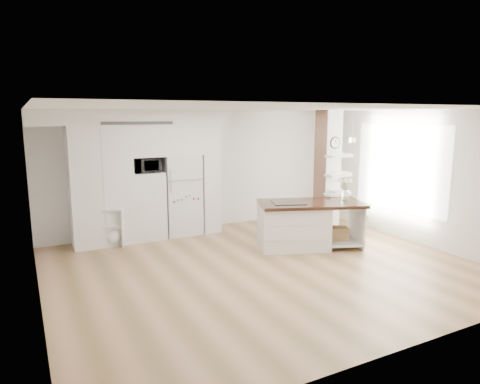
# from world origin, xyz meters

# --- Properties ---
(floor) EXTENTS (7.00, 6.00, 0.01)m
(floor) POSITION_xyz_m (0.00, 0.00, 0.00)
(floor) COLOR tan
(floor) RESTS_ON ground
(room) EXTENTS (7.04, 6.04, 2.72)m
(room) POSITION_xyz_m (0.00, 0.00, 1.86)
(room) COLOR white
(room) RESTS_ON ground
(cabinet_wall) EXTENTS (4.00, 0.71, 2.70)m
(cabinet_wall) POSITION_xyz_m (-1.45, 2.67, 1.51)
(cabinet_wall) COLOR white
(cabinet_wall) RESTS_ON floor
(refrigerator) EXTENTS (0.78, 0.69, 1.75)m
(refrigerator) POSITION_xyz_m (-0.53, 2.68, 0.88)
(refrigerator) COLOR white
(refrigerator) RESTS_ON floor
(column) EXTENTS (0.69, 0.90, 2.70)m
(column) POSITION_xyz_m (2.38, 1.13, 1.35)
(column) COLOR silver
(column) RESTS_ON floor
(window) EXTENTS (0.00, 2.40, 2.40)m
(window) POSITION_xyz_m (3.48, 0.30, 1.50)
(window) COLOR white
(window) RESTS_ON room
(pendant_light) EXTENTS (0.12, 0.12, 0.10)m
(pendant_light) POSITION_xyz_m (1.70, 0.15, 2.12)
(pendant_light) COLOR white
(pendant_light) RESTS_ON room
(kitchen_island) EXTENTS (2.23, 1.61, 1.48)m
(kitchen_island) POSITION_xyz_m (1.20, 0.67, 0.47)
(kitchen_island) COLOR white
(kitchen_island) RESTS_ON floor
(bookshelf) EXTENTS (0.74, 0.58, 0.77)m
(bookshelf) POSITION_xyz_m (-2.12, 2.49, 0.33)
(bookshelf) COLOR white
(bookshelf) RESTS_ON floor
(floor_plant_a) EXTENTS (0.27, 0.24, 0.44)m
(floor_plant_a) POSITION_xyz_m (3.00, 0.77, 0.22)
(floor_plant_a) COLOR #4A7C31
(floor_plant_a) RESTS_ON floor
(floor_plant_b) EXTENTS (0.26, 0.26, 0.43)m
(floor_plant_b) POSITION_xyz_m (2.28, 2.50, 0.22)
(floor_plant_b) COLOR #4A7C31
(floor_plant_b) RESTS_ON floor
(microwave) EXTENTS (0.54, 0.37, 0.30)m
(microwave) POSITION_xyz_m (-1.27, 2.62, 1.57)
(microwave) COLOR #2D2D2D
(microwave) RESTS_ON cabinet_wall
(shelf_plant) EXTENTS (0.27, 0.23, 0.30)m
(shelf_plant) POSITION_xyz_m (2.63, 1.30, 1.52)
(shelf_plant) COLOR #4A7C31
(shelf_plant) RESTS_ON column
(decor_bowl) EXTENTS (0.22, 0.22, 0.05)m
(decor_bowl) POSITION_xyz_m (2.30, 0.90, 1.00)
(decor_bowl) COLOR white
(decor_bowl) RESTS_ON column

